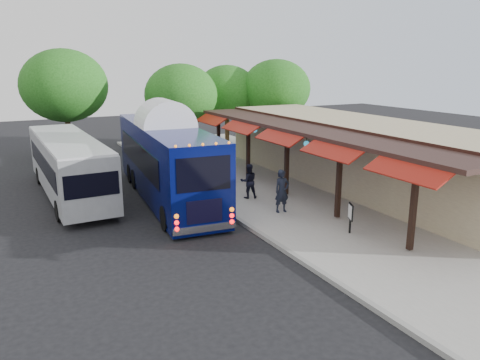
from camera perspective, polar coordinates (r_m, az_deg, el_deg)
ground at (r=18.37m, az=2.38°, el=-6.89°), size 90.00×90.00×0.00m
sidewalk at (r=24.11m, az=8.05°, el=-1.66°), size 10.00×40.00×0.15m
curb at (r=21.73m, az=-2.71°, el=-3.30°), size 0.20×40.00×0.16m
station_shelter at (r=25.77m, az=14.37°, el=3.11°), size 8.15×20.00×3.60m
coach_bus at (r=23.19m, az=-8.97°, el=2.78°), size 3.62×12.29×3.88m
city_bus at (r=24.91m, az=-20.17°, el=1.84°), size 2.73×11.16×2.98m
ped_a at (r=20.58m, az=5.13°, el=-1.35°), size 0.71×0.48×1.91m
ped_b at (r=22.65m, az=1.05°, el=-0.14°), size 0.96×0.83×1.69m
ped_c at (r=23.31m, az=-3.36°, el=0.15°), size 0.99×0.53×1.61m
ped_d at (r=28.73m, az=-6.28°, el=3.05°), size 1.30×0.86×1.89m
sign_board at (r=18.51m, az=13.33°, el=-3.98°), size 0.26×0.51×1.18m
tree_left at (r=33.48m, az=-7.19°, el=10.22°), size 5.09×5.09×6.52m
tree_mid at (r=37.69m, az=-1.61°, el=10.63°), size 5.00×5.00×6.40m
tree_right at (r=37.21m, az=4.42°, el=11.01°), size 5.35×5.35×6.84m
tree_far at (r=35.01m, az=-20.62°, el=10.71°), size 5.88×5.88×7.53m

